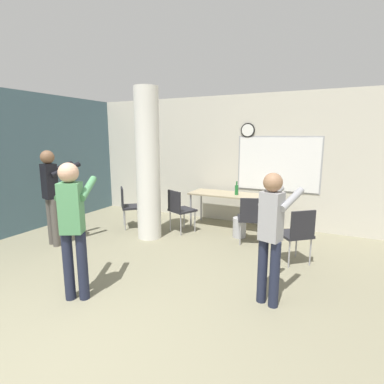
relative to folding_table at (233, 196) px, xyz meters
The scene contains 14 objects.
ground_plane 4.56m from the folding_table, 93.30° to the right, with size 24.00×24.00×0.00m, color gray.
wall_left_accent 4.32m from the folding_table, 151.96° to the right, with size 0.12×7.00×2.80m.
wall_back 0.93m from the folding_table, 113.29° to the left, with size 8.00×0.15×2.80m.
support_pillar 1.91m from the folding_table, 135.24° to the right, with size 0.45×0.45×2.80m.
folding_table is the anchor object (origin of this frame).
bottle_on_table 0.18m from the folding_table, 27.40° to the right, with size 0.07×0.07×0.28m.
waste_bin 0.76m from the folding_table, 58.17° to the right, with size 0.26×0.26×0.38m.
chair_near_pillar 2.20m from the folding_table, 155.06° to the right, with size 0.62×0.62×0.87m.
chair_table_right 0.97m from the folding_table, 52.44° to the right, with size 0.56×0.56×0.87m.
chair_table_left 1.16m from the folding_table, 140.02° to the right, with size 0.58×0.58×0.87m.
chair_mid_room 1.96m from the folding_table, 42.38° to the right, with size 0.62×0.62×0.87m.
person_watching_back 3.47m from the folding_table, 137.56° to the right, with size 0.49×0.67×1.69m.
person_playing_side 2.91m from the folding_table, 63.34° to the right, with size 0.46×0.65×1.54m.
person_playing_front 3.58m from the folding_table, 102.88° to the right, with size 0.56×0.66×1.64m.
Camera 1 is at (2.17, -1.38, 1.94)m, focal length 28.00 mm.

